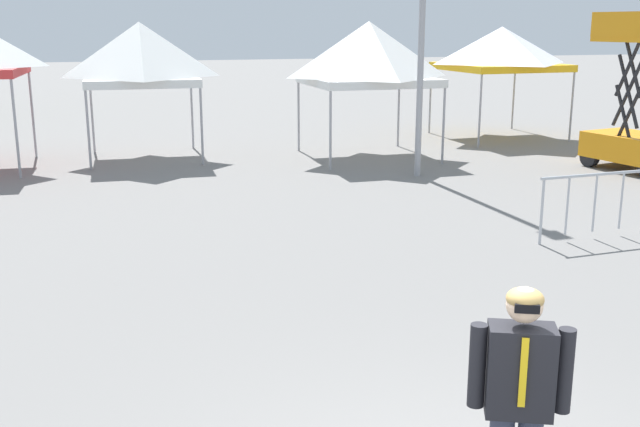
{
  "coord_description": "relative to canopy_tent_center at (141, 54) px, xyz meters",
  "views": [
    {
      "loc": [
        -2.28,
        -3.86,
        3.36
      ],
      "look_at": [
        0.11,
        4.0,
        1.3
      ],
      "focal_mm": 42.51,
      "sensor_mm": 36.0,
      "label": 1
    }
  ],
  "objects": [
    {
      "name": "canopy_tent_center",
      "position": [
        0.0,
        0.0,
        0.0
      ],
      "size": [
        2.9,
        2.9,
        3.42
      ],
      "color": "#9E9EA3",
      "rests_on": "ground"
    },
    {
      "name": "canopy_tent_behind_left",
      "position": [
        10.53,
        0.69,
        0.01
      ],
      "size": [
        3.29,
        3.29,
        3.29
      ],
      "color": "#9E9EA3",
      "rests_on": "ground"
    },
    {
      "name": "canopy_tent_right_of_center",
      "position": [
        5.51,
        -1.49,
        0.0
      ],
      "size": [
        3.07,
        3.07,
        3.43
      ],
      "color": "#9E9EA3",
      "rests_on": "ground"
    },
    {
      "name": "crowd_barrier_mid_lot",
      "position": [
        6.29,
        -9.78,
        -1.89
      ],
      "size": [
        2.1,
        0.15,
        1.08
      ],
      "color": "#B7BABF",
      "rests_on": "ground"
    },
    {
      "name": "person_foreground",
      "position": [
        1.17,
        -15.88,
        -1.61
      ],
      "size": [
        0.6,
        0.39,
        1.78
      ],
      "color": "#33384C",
      "rests_on": "ground"
    },
    {
      "name": "scissor_lift",
      "position": [
        10.94,
        -5.07,
        -1.52
      ],
      "size": [
        1.79,
        2.52,
        3.63
      ],
      "color": "black",
      "rests_on": "ground"
    }
  ]
}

